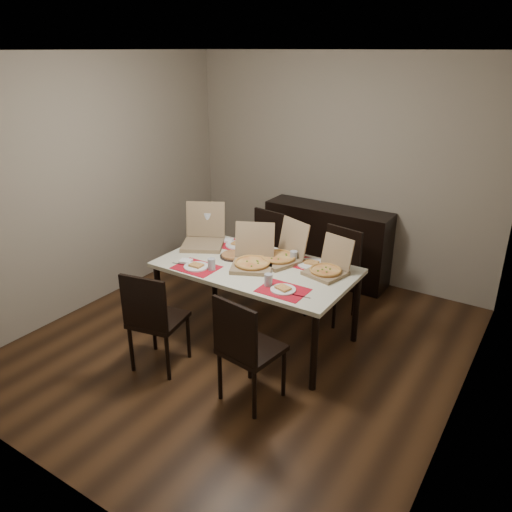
{
  "coord_description": "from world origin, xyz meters",
  "views": [
    {
      "loc": [
        2.31,
        -3.36,
        2.62
      ],
      "look_at": [
        0.02,
        0.19,
        0.85
      ],
      "focal_mm": 35.0,
      "sensor_mm": 36.0,
      "label": 1
    }
  ],
  "objects_px": {
    "chair_near_left": "(153,317)",
    "dip_bowl": "(285,260)",
    "chair_near_right": "(246,347)",
    "sideboard": "(327,243)",
    "chair_far_right": "(336,269)",
    "pizza_box_center": "(253,261)",
    "chair_far_left": "(263,249)",
    "dining_table": "(256,272)",
    "soda_bottle": "(208,225)"
  },
  "relations": [
    {
      "from": "dining_table",
      "to": "pizza_box_center",
      "type": "height_order",
      "value": "pizza_box_center"
    },
    {
      "from": "sideboard",
      "to": "chair_near_left",
      "type": "bearing_deg",
      "value": -99.57
    },
    {
      "from": "chair_near_left",
      "to": "chair_far_right",
      "type": "relative_size",
      "value": 1.0
    },
    {
      "from": "dining_table",
      "to": "pizza_box_center",
      "type": "xyz_separation_m",
      "value": [
        -0.02,
        -0.02,
        0.12
      ]
    },
    {
      "from": "chair_far_left",
      "to": "dining_table",
      "type": "bearing_deg",
      "value": -61.49
    },
    {
      "from": "chair_near_left",
      "to": "sideboard",
      "type": "bearing_deg",
      "value": 80.43
    },
    {
      "from": "chair_near_left",
      "to": "pizza_box_center",
      "type": "distance_m",
      "value": 1.03
    },
    {
      "from": "dip_bowl",
      "to": "sideboard",
      "type": "bearing_deg",
      "value": 98.0
    },
    {
      "from": "sideboard",
      "to": "dip_bowl",
      "type": "distance_m",
      "value": 1.41
    },
    {
      "from": "chair_near_left",
      "to": "soda_bottle",
      "type": "distance_m",
      "value": 1.38
    },
    {
      "from": "chair_near_left",
      "to": "dip_bowl",
      "type": "relative_size",
      "value": 8.86
    },
    {
      "from": "chair_far_right",
      "to": "pizza_box_center",
      "type": "xyz_separation_m",
      "value": [
        -0.46,
        -0.85,
        0.3
      ]
    },
    {
      "from": "soda_bottle",
      "to": "chair_far_left",
      "type": "bearing_deg",
      "value": 58.92
    },
    {
      "from": "chair_near_left",
      "to": "pizza_box_center",
      "type": "xyz_separation_m",
      "value": [
        0.42,
        0.9,
        0.3
      ]
    },
    {
      "from": "dip_bowl",
      "to": "chair_far_right",
      "type": "bearing_deg",
      "value": 65.95
    },
    {
      "from": "chair_far_right",
      "to": "soda_bottle",
      "type": "relative_size",
      "value": 2.75
    },
    {
      "from": "sideboard",
      "to": "chair_near_right",
      "type": "relative_size",
      "value": 1.61
    },
    {
      "from": "chair_far_left",
      "to": "chair_far_right",
      "type": "relative_size",
      "value": 1.0
    },
    {
      "from": "chair_near_left",
      "to": "chair_far_left",
      "type": "distance_m",
      "value": 1.83
    },
    {
      "from": "pizza_box_center",
      "to": "dip_bowl",
      "type": "distance_m",
      "value": 0.32
    },
    {
      "from": "pizza_box_center",
      "to": "chair_far_left",
      "type": "bearing_deg",
      "value": 116.87
    },
    {
      "from": "dining_table",
      "to": "sideboard",
      "type": "bearing_deg",
      "value": 90.62
    },
    {
      "from": "sideboard",
      "to": "dip_bowl",
      "type": "height_order",
      "value": "sideboard"
    },
    {
      "from": "chair_far_right",
      "to": "sideboard",
      "type": "bearing_deg",
      "value": 121.08
    },
    {
      "from": "dip_bowl",
      "to": "soda_bottle",
      "type": "relative_size",
      "value": 0.31
    },
    {
      "from": "soda_bottle",
      "to": "pizza_box_center",
      "type": "bearing_deg",
      "value": -25.11
    },
    {
      "from": "chair_far_left",
      "to": "chair_far_right",
      "type": "height_order",
      "value": "same"
    },
    {
      "from": "chair_far_right",
      "to": "chair_far_left",
      "type": "bearing_deg",
      "value": 175.44
    },
    {
      "from": "sideboard",
      "to": "chair_far_right",
      "type": "bearing_deg",
      "value": -58.92
    },
    {
      "from": "sideboard",
      "to": "chair_near_right",
      "type": "bearing_deg",
      "value": -78.9
    },
    {
      "from": "chair_near_right",
      "to": "pizza_box_center",
      "type": "bearing_deg",
      "value": 119.94
    },
    {
      "from": "chair_near_left",
      "to": "pizza_box_center",
      "type": "bearing_deg",
      "value": 64.9
    },
    {
      "from": "chair_near_left",
      "to": "chair_far_right",
      "type": "bearing_deg",
      "value": 63.23
    },
    {
      "from": "chair_far_left",
      "to": "dip_bowl",
      "type": "height_order",
      "value": "chair_far_left"
    },
    {
      "from": "chair_far_right",
      "to": "pizza_box_center",
      "type": "distance_m",
      "value": 1.02
    },
    {
      "from": "chair_near_right",
      "to": "chair_far_right",
      "type": "relative_size",
      "value": 1.0
    },
    {
      "from": "sideboard",
      "to": "dining_table",
      "type": "height_order",
      "value": "sideboard"
    },
    {
      "from": "sideboard",
      "to": "chair_near_right",
      "type": "xyz_separation_m",
      "value": [
        0.48,
        -2.46,
        0.06
      ]
    },
    {
      "from": "chair_far_left",
      "to": "sideboard",
      "type": "bearing_deg",
      "value": 55.39
    },
    {
      "from": "dining_table",
      "to": "chair_far_left",
      "type": "distance_m",
      "value": 1.05
    },
    {
      "from": "chair_near_right",
      "to": "chair_far_left",
      "type": "relative_size",
      "value": 1.0
    },
    {
      "from": "chair_far_right",
      "to": "pizza_box_center",
      "type": "relative_size",
      "value": 1.76
    },
    {
      "from": "chair_far_left",
      "to": "soda_bottle",
      "type": "relative_size",
      "value": 2.75
    },
    {
      "from": "dip_bowl",
      "to": "pizza_box_center",
      "type": "bearing_deg",
      "value": -127.59
    },
    {
      "from": "chair_far_left",
      "to": "soda_bottle",
      "type": "distance_m",
      "value": 0.75
    },
    {
      "from": "chair_near_left",
      "to": "dining_table",
      "type": "bearing_deg",
      "value": 64.38
    },
    {
      "from": "pizza_box_center",
      "to": "dining_table",
      "type": "bearing_deg",
      "value": 48.05
    },
    {
      "from": "chair_near_right",
      "to": "chair_near_left",
      "type": "bearing_deg",
      "value": -176.81
    },
    {
      "from": "chair_far_left",
      "to": "pizza_box_center",
      "type": "relative_size",
      "value": 1.76
    },
    {
      "from": "dip_bowl",
      "to": "chair_near_left",
      "type": "bearing_deg",
      "value": -118.14
    }
  ]
}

